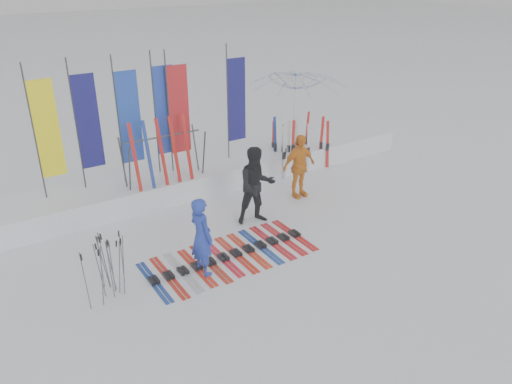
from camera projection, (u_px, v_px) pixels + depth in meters
ground at (289, 265)px, 10.41m from camera, size 120.00×120.00×0.00m
snow_bank at (192, 178)px, 13.79m from camera, size 14.00×1.60×0.60m
person_blue at (201, 237)px, 9.82m from camera, size 0.48×0.65×1.66m
person_black at (256, 186)px, 11.74m from camera, size 1.07×0.92×1.90m
person_yellow at (299, 166)px, 13.08m from camera, size 1.02×0.46×1.72m
tent_canopy at (297, 112)px, 15.84m from camera, size 3.79×3.83×2.75m
ski_row at (230, 256)px, 10.67m from camera, size 3.62×1.69×0.07m
pole_cluster at (108, 267)px, 9.27m from camera, size 0.84×0.62×1.25m
feather_flags at (144, 115)px, 12.52m from camera, size 5.59×0.22×3.20m
ski_rack at (164, 152)px, 12.59m from camera, size 2.04×0.80×1.23m
upright_skis at (295, 145)px, 14.78m from camera, size 1.70×1.05×1.66m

